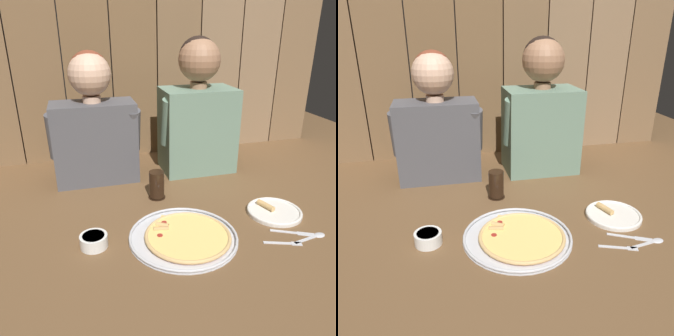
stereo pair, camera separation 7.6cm
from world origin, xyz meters
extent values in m
plane|color=brown|center=(0.00, 0.00, 0.00)|extent=(3.20, 3.20, 0.00)
cylinder|color=silver|center=(-0.01, -0.12, 0.00)|extent=(0.38, 0.38, 0.01)
torus|color=silver|center=(-0.01, -0.12, 0.01)|extent=(0.38, 0.38, 0.01)
cylinder|color=#B23823|center=(0.01, -0.12, 0.01)|extent=(0.30, 0.30, 0.00)
cylinder|color=#F4D170|center=(0.01, -0.12, 0.01)|extent=(0.29, 0.29, 0.01)
torus|color=tan|center=(0.01, -0.12, 0.01)|extent=(0.31, 0.31, 0.01)
cube|color=#EABC56|center=(-0.08, -0.10, 0.01)|extent=(0.07, 0.08, 0.01)
cylinder|color=tan|center=(-0.07, -0.06, 0.02)|extent=(0.06, 0.03, 0.02)
cylinder|color=#A3281E|center=(-0.09, -0.10, 0.02)|extent=(0.02, 0.02, 0.00)
cube|color=#EFC660|center=(-0.04, -0.01, 0.01)|extent=(0.08, 0.09, 0.01)
cylinder|color=tan|center=(-0.06, -0.04, 0.02)|extent=(0.05, 0.04, 0.02)
cylinder|color=#A3281E|center=(-0.05, -0.02, 0.02)|extent=(0.02, 0.02, 0.00)
cylinder|color=white|center=(0.40, -0.05, 0.01)|extent=(0.21, 0.21, 0.01)
torus|color=white|center=(0.40, -0.05, 0.01)|extent=(0.21, 0.21, 0.01)
cylinder|color=tan|center=(0.37, -0.02, 0.02)|extent=(0.04, 0.08, 0.02)
cylinder|color=black|center=(-0.02, 0.21, 0.00)|extent=(0.08, 0.08, 0.01)
cylinder|color=black|center=(-0.02, 0.21, 0.06)|extent=(0.07, 0.07, 0.12)
cylinder|color=white|center=(-0.31, -0.08, 0.02)|extent=(0.09, 0.09, 0.04)
cylinder|color=#B23823|center=(-0.31, -0.08, 0.03)|extent=(0.08, 0.08, 0.02)
cube|color=silver|center=(0.30, -0.23, 0.00)|extent=(0.09, 0.04, 0.01)
cube|color=silver|center=(0.36, -0.25, 0.00)|extent=(0.04, 0.03, 0.01)
cube|color=silver|center=(0.36, -0.18, 0.00)|extent=(0.09, 0.05, 0.01)
cube|color=silver|center=(0.43, -0.21, 0.00)|extent=(0.06, 0.05, 0.00)
cube|color=silver|center=(0.40, -0.24, 0.00)|extent=(0.10, 0.03, 0.01)
ellipsoid|color=silver|center=(0.47, -0.23, 0.00)|extent=(0.05, 0.04, 0.01)
cube|color=#4C4C51|center=(-0.25, 0.47, 0.19)|extent=(0.38, 0.19, 0.37)
cylinder|color=#DBAD8E|center=(-0.25, 0.47, 0.39)|extent=(0.08, 0.08, 0.03)
sphere|color=#DBAD8E|center=(-0.25, 0.47, 0.50)|extent=(0.19, 0.19, 0.19)
sphere|color=brown|center=(-0.25, 0.48, 0.51)|extent=(0.17, 0.17, 0.17)
cylinder|color=#4C4C51|center=(-0.42, 0.43, 0.24)|extent=(0.08, 0.11, 0.22)
cylinder|color=#4C4C51|center=(-0.08, 0.43, 0.24)|extent=(0.08, 0.13, 0.22)
cube|color=slate|center=(0.25, 0.47, 0.21)|extent=(0.35, 0.24, 0.41)
cylinder|color=#9E7051|center=(0.25, 0.47, 0.43)|extent=(0.08, 0.08, 0.03)
sphere|color=#9E7051|center=(0.25, 0.47, 0.54)|extent=(0.20, 0.20, 0.20)
sphere|color=black|center=(0.25, 0.48, 0.56)|extent=(0.18, 0.18, 0.18)
cylinder|color=slate|center=(0.09, 0.43, 0.27)|extent=(0.08, 0.12, 0.24)
cylinder|color=slate|center=(0.41, 0.43, 0.27)|extent=(0.08, 0.11, 0.24)
cube|color=brown|center=(-0.49, 0.78, 0.55)|extent=(0.24, 0.03, 1.11)
cube|color=brown|center=(-0.24, 0.78, 0.55)|extent=(0.24, 0.03, 1.11)
cube|color=brown|center=(0.00, 0.78, 0.55)|extent=(0.24, 0.03, 1.11)
cube|color=brown|center=(0.24, 0.78, 0.55)|extent=(0.24, 0.03, 1.11)
cube|color=#866849|center=(0.49, 0.78, 0.55)|extent=(0.24, 0.03, 1.11)
cube|color=#87694A|center=(0.73, 0.78, 0.55)|extent=(0.24, 0.03, 1.11)
cube|color=brown|center=(0.98, 0.78, 0.55)|extent=(0.24, 0.03, 1.11)
camera|label=1|loc=(-0.32, -1.06, 0.69)|focal=35.98mm
camera|label=2|loc=(-0.25, -1.08, 0.69)|focal=35.98mm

